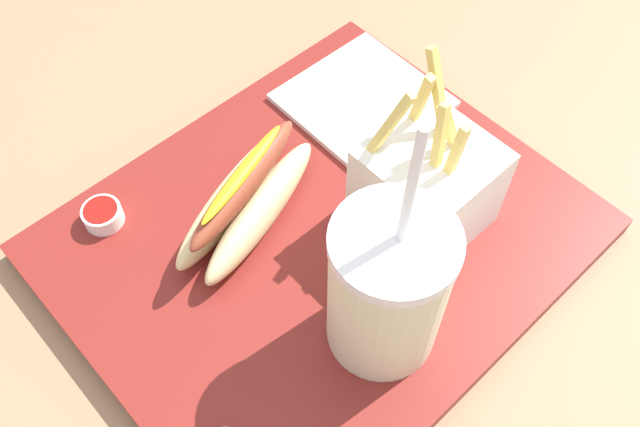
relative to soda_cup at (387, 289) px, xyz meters
The scene contains 7 objects.
ground_plane 0.15m from the soda_cup, 74.50° to the left, with size 2.40×2.40×0.02m, color #8C6B4C.
food_tray 0.13m from the soda_cup, 74.50° to the left, with size 0.43×0.36×0.02m, color maroon.
soda_cup is the anchor object (origin of this frame).
fries_basket 0.12m from the soda_cup, 26.57° to the left, with size 0.10×0.10×0.16m.
hot_dog_1 0.16m from the soda_cup, 92.27° to the left, with size 0.18×0.11×0.07m.
ketchup_cup_1 0.27m from the soda_cup, 113.20° to the left, with size 0.03×0.03×0.02m.
napkin_stack 0.26m from the soda_cup, 48.24° to the left, with size 0.14×0.14×0.01m, color white.
Camera 1 is at (-0.22, -0.24, 0.53)m, focal length 38.42 mm.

